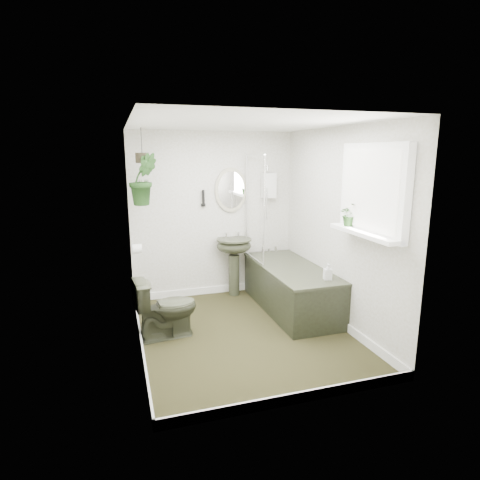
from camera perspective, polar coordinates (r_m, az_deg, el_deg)
name	(u,v)px	position (r m, az deg, el deg)	size (l,w,h in m)	color
floor	(244,333)	(4.70, 0.56, -13.12)	(2.30, 2.80, 0.02)	black
ceiling	(244,122)	(4.26, 0.63, 16.39)	(2.30, 2.80, 0.02)	white
wall_back	(213,215)	(5.67, -3.80, 3.57)	(2.30, 0.02, 2.30)	white
wall_front	(302,269)	(3.06, 8.76, -4.09)	(2.30, 0.02, 2.30)	white
wall_left	(133,241)	(4.13, -14.91, -0.08)	(0.02, 2.80, 2.30)	white
wall_right	(339,228)	(4.81, 13.87, 1.68)	(0.02, 2.80, 2.30)	white
skirting	(244,328)	(4.67, 0.56, -12.46)	(2.30, 2.80, 0.10)	white
bathtub	(291,288)	(5.29, 7.22, -6.75)	(0.72, 1.72, 0.58)	#313525
bath_screen	(255,208)	(5.38, 2.12, 4.53)	(0.04, 0.72, 1.40)	silver
shower_box	(269,186)	(5.79, 4.09, 7.74)	(0.20, 0.10, 0.35)	white
oval_mirror	(231,190)	(5.65, -1.27, 7.14)	(0.46, 0.03, 0.62)	#B5B092
wall_sconce	(203,198)	(5.55, -5.23, 5.97)	(0.04, 0.04, 0.22)	black
toilet_roll_holder	(137,249)	(4.87, -14.44, -1.23)	(0.11, 0.11, 0.11)	white
window_recess	(373,190)	(4.12, 18.41, 6.73)	(0.08, 1.00, 0.90)	white
window_sill	(364,233)	(4.14, 17.23, 0.94)	(0.18, 1.00, 0.04)	white
window_blinds	(369,190)	(4.10, 17.90, 6.73)	(0.01, 0.86, 0.76)	white
toilet	(166,307)	(4.54, -10.49, -9.41)	(0.38, 0.67, 0.68)	#313525
pedestal_sink	(234,267)	(5.73, -0.86, -3.83)	(0.49, 0.42, 0.83)	#313525
sill_plant	(350,214)	(4.38, 15.43, 3.55)	(0.22, 0.19, 0.25)	black
hanging_plant	(143,179)	(5.01, -13.59, 8.40)	(0.34, 0.28, 0.63)	black
soap_bottle	(328,272)	(4.71, 12.38, -4.42)	(0.08, 0.09, 0.19)	black
hanging_pot	(142,158)	(5.00, -13.73, 11.29)	(0.16, 0.16, 0.12)	#2D281A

